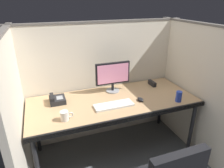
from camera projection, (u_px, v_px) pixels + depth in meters
name	position (u px, v px, depth m)	size (l,w,h in m)	color
ground_plane	(122.00, 167.00, 2.33)	(8.00, 8.00, 0.00)	#4C5156
cubicle_partition_rear	(102.00, 82.00, 2.66)	(2.21, 0.06, 1.57)	beige
cubicle_partition_left	(18.00, 117.00, 1.87)	(0.06, 1.41, 1.57)	beige
cubicle_partition_right	(190.00, 87.00, 2.51)	(0.06, 1.41, 1.57)	beige
desk	(114.00, 104.00, 2.30)	(1.90, 0.80, 0.74)	tan
monitor_center	(113.00, 75.00, 2.43)	(0.43, 0.17, 0.37)	gray
keyboard_main	(114.00, 105.00, 2.16)	(0.43, 0.15, 0.02)	silver
computer_mouse	(140.00, 99.00, 2.27)	(0.06, 0.10, 0.04)	black
coffee_mug	(65.00, 116.00, 1.90)	(0.13, 0.08, 0.09)	silver
desk_phone	(57.00, 100.00, 2.23)	(0.17, 0.19, 0.09)	black
red_stapler	(152.00, 83.00, 2.68)	(0.04, 0.15, 0.06)	black
soda_can	(179.00, 96.00, 2.24)	(0.07, 0.07, 0.12)	#263FB2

